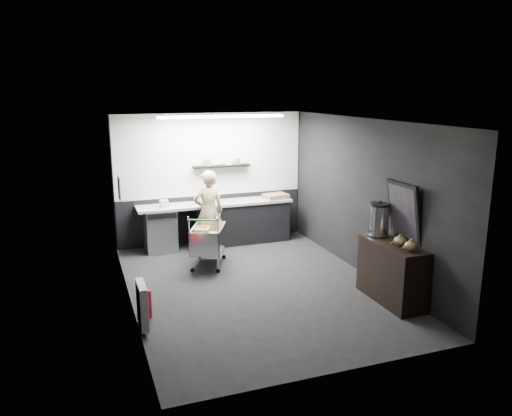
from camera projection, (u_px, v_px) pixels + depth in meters
name	position (u px, v px, depth m)	size (l,w,h in m)	color
floor	(255.00, 286.00, 8.24)	(5.50, 5.50, 0.00)	black
ceiling	(255.00, 121.00, 7.61)	(5.50, 5.50, 0.00)	white
wall_back	(211.00, 178.00, 10.44)	(5.50, 5.50, 0.00)	black
wall_front	(341.00, 261.00, 5.41)	(5.50, 5.50, 0.00)	black
wall_left	(126.00, 217.00, 7.26)	(5.50, 5.50, 0.00)	black
wall_right	(364.00, 198.00, 8.58)	(5.50, 5.50, 0.00)	black
kitchen_wall_panel	(211.00, 155.00, 10.30)	(3.95, 0.02, 1.70)	silver
dado_panel	(212.00, 218.00, 10.62)	(3.95, 0.02, 1.00)	black
floating_shelf	(222.00, 166.00, 10.32)	(1.20, 0.22, 0.04)	black
wall_clock	(274.00, 138.00, 10.69)	(0.20, 0.20, 0.03)	silver
poster	(119.00, 188.00, 8.41)	(0.02, 0.30, 0.40)	silver
poster_red_band	(119.00, 184.00, 8.40)	(0.01, 0.22, 0.10)	red
radiator	(142.00, 305.00, 6.69)	(0.10, 0.50, 0.60)	silver
ceiling_strip	(222.00, 117.00, 9.31)	(2.40, 0.20, 0.04)	white
prep_counter	(222.00, 223.00, 10.39)	(3.20, 0.61, 0.90)	black
person	(209.00, 212.00, 9.76)	(0.60, 0.40, 1.66)	beige
shopping_cart	(208.00, 241.00, 9.10)	(0.88, 1.12, 1.00)	silver
sideboard	(391.00, 264.00, 7.57)	(0.52, 1.23, 1.84)	black
fire_extinguisher	(146.00, 302.00, 7.02)	(0.15, 0.15, 0.50)	#AA0B1C
cardboard_box	(276.00, 196.00, 10.62)	(0.48, 0.37, 0.10)	#876348
pink_tub	(201.00, 199.00, 10.12)	(0.19, 0.19, 0.19)	beige
white_container	(164.00, 204.00, 9.83)	(0.16, 0.12, 0.14)	silver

